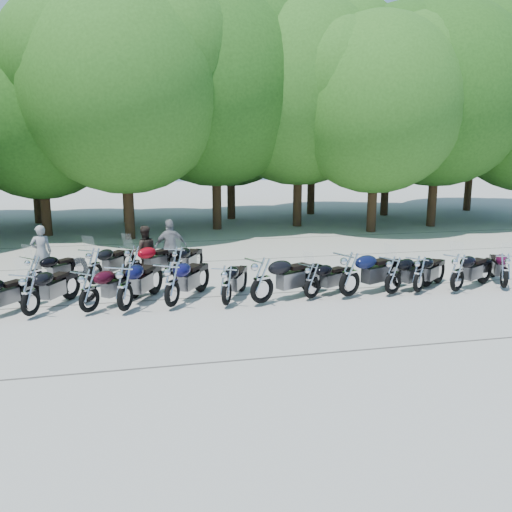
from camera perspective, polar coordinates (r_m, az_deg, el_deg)
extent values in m
plane|color=#A19E92|center=(13.84, 1.30, -5.73)|extent=(90.00, 90.00, 0.00)
cylinder|color=#3A2614|center=(26.12, -21.33, 5.59)|extent=(0.44, 0.44, 3.31)
sphere|color=#286319|center=(26.02, -21.97, 13.62)|extent=(7.31, 7.31, 7.31)
cylinder|color=#3A2614|center=(24.17, -13.30, 6.38)|extent=(0.44, 0.44, 3.93)
sphere|color=#357721|center=(24.15, -13.82, 16.72)|extent=(8.70, 8.70, 8.70)
cylinder|color=#3A2614|center=(26.24, -4.17, 7.31)|extent=(0.44, 0.44, 4.13)
sphere|color=#286319|center=(26.26, -4.33, 17.30)|extent=(9.13, 9.13, 9.13)
cylinder|color=#3A2614|center=(27.21, 4.40, 7.43)|extent=(0.44, 0.44, 4.09)
sphere|color=#357721|center=(27.23, 4.56, 16.98)|extent=(9.04, 9.04, 9.04)
cylinder|color=#3A2614|center=(26.01, 12.16, 6.46)|extent=(0.44, 0.44, 3.62)
sphere|color=#357721|center=(25.95, 12.56, 15.30)|extent=(8.00, 8.00, 8.00)
cylinder|color=#3A2614|center=(28.52, 18.14, 6.97)|extent=(0.44, 0.44, 3.98)
sphere|color=#286319|center=(28.51, 18.74, 15.81)|extent=(8.79, 8.79, 8.79)
cylinder|color=#3A2614|center=(30.34, -22.08, 6.53)|extent=(0.44, 0.44, 3.52)
sphere|color=#357721|center=(30.28, -22.68, 13.88)|extent=(7.78, 7.78, 7.78)
cylinder|color=#3A2614|center=(29.36, -13.47, 6.82)|extent=(0.44, 0.44, 3.42)
sphere|color=#286319|center=(29.28, -13.85, 14.22)|extent=(7.56, 7.56, 7.56)
cylinder|color=#3A2614|center=(29.78, -2.64, 7.34)|extent=(0.44, 0.44, 3.56)
sphere|color=#286319|center=(29.72, -2.71, 14.95)|extent=(7.88, 7.88, 7.88)
cylinder|color=#3A2614|center=(31.90, 5.83, 7.78)|extent=(0.44, 0.44, 3.76)
sphere|color=#286319|center=(31.87, 6.00, 15.27)|extent=(8.31, 8.31, 8.31)
cylinder|color=#3A2614|center=(32.09, 13.45, 7.43)|extent=(0.44, 0.44, 3.63)
sphere|color=#357721|center=(32.04, 13.81, 14.61)|extent=(8.02, 8.02, 8.02)
cylinder|color=#3A2614|center=(35.79, 21.54, 7.97)|extent=(0.44, 0.44, 4.37)
sphere|color=#286319|center=(35.84, 22.16, 15.70)|extent=(9.67, 9.67, 9.67)
imported|color=gray|center=(17.99, -21.67, 0.38)|extent=(0.69, 0.53, 1.70)
imported|color=#2B221C|center=(17.44, -11.65, 0.51)|extent=(0.84, 0.69, 1.62)
imported|color=gray|center=(17.48, -8.97, 0.93)|extent=(1.11, 0.61, 1.80)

